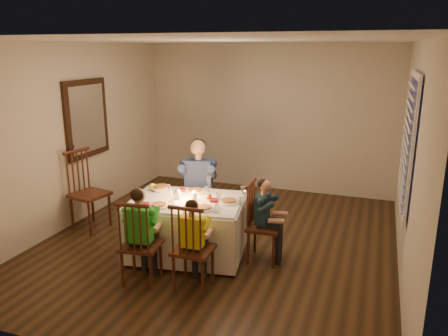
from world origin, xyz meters
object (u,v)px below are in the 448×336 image
(adult, at_px, (199,230))
(chair_end, at_px, (263,259))
(chair_extra, at_px, (93,227))
(child_yellow, at_px, (194,286))
(serving_bowl, at_px, (161,189))
(child_teal, at_px, (263,259))
(dining_table, at_px, (187,216))
(chair_adult, at_px, (199,230))
(chair_near_right, at_px, (194,286))
(child_green, at_px, (143,281))
(chair_near_left, at_px, (143,281))

(adult, bearing_deg, chair_end, -41.65)
(chair_extra, bearing_deg, child_yellow, -104.47)
(serving_bowl, bearing_deg, adult, 61.52)
(chair_extra, xyz_separation_m, child_teal, (2.59, -0.13, 0.00))
(dining_table, relative_size, child_teal, 1.48)
(chair_end, bearing_deg, serving_bowl, 86.89)
(chair_adult, xyz_separation_m, chair_near_right, (0.55, -1.45, 0.00))
(chair_end, relative_size, serving_bowl, 4.07)
(chair_adult, distance_m, child_green, 1.54)
(chair_near_right, relative_size, child_green, 0.90)
(chair_adult, relative_size, child_green, 0.90)
(chair_end, height_order, chair_extra, chair_extra)
(dining_table, xyz_separation_m, child_yellow, (0.39, -0.70, -0.51))
(chair_adult, distance_m, adult, 0.00)
(child_green, distance_m, child_yellow, 0.59)
(adult, bearing_deg, chair_near_left, -105.06)
(chair_near_left, xyz_separation_m, child_yellow, (0.58, 0.09, 0.00))
(chair_near_left, bearing_deg, serving_bowl, -83.19)
(child_green, height_order, child_yellow, child_green)
(chair_near_right, bearing_deg, child_yellow, 180.00)
(chair_near_left, distance_m, serving_bowl, 1.27)
(chair_adult, bearing_deg, chair_end, -41.65)
(child_green, bearing_deg, chair_near_left, 180.00)
(chair_end, xyz_separation_m, serving_bowl, (-1.40, 0.04, 0.75))
(chair_adult, bearing_deg, adult, 76.14)
(dining_table, xyz_separation_m, child_green, (-0.19, -0.79, -0.51))
(dining_table, height_order, chair_end, dining_table)
(child_teal, bearing_deg, chair_near_right, 145.69)
(chair_adult, relative_size, serving_bowl, 4.07)
(chair_extra, bearing_deg, dining_table, -88.73)
(chair_adult, xyz_separation_m, adult, (0.00, 0.00, 0.00))
(dining_table, xyz_separation_m, child_teal, (0.94, 0.17, -0.51))
(dining_table, xyz_separation_m, chair_end, (0.94, 0.17, -0.51))
(chair_near_left, bearing_deg, chair_extra, -44.70)
(child_teal, bearing_deg, chair_extra, 85.52)
(chair_near_left, xyz_separation_m, child_teal, (1.13, 0.96, 0.00))
(child_yellow, bearing_deg, adult, -70.85)
(chair_near_left, distance_m, child_green, 0.00)
(chair_extra, distance_m, child_green, 1.82)
(chair_adult, distance_m, chair_near_left, 1.54)
(dining_table, height_order, child_green, dining_table)
(chair_end, height_order, child_yellow, child_yellow)
(chair_extra, relative_size, adult, 0.86)
(dining_table, height_order, child_yellow, dining_table)
(child_teal, bearing_deg, chair_end, -0.00)
(child_green, distance_m, serving_bowl, 1.27)
(child_green, height_order, serving_bowl, serving_bowl)
(chair_near_right, xyz_separation_m, chair_end, (0.56, 0.87, 0.00))
(chair_adult, relative_size, adult, 0.74)
(serving_bowl, bearing_deg, dining_table, -24.32)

